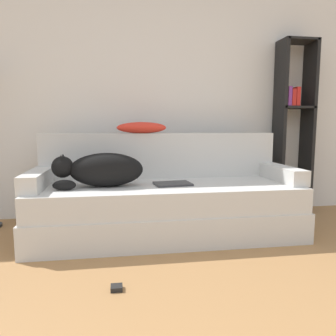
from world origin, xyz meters
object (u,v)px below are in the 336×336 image
at_px(dog, 101,170).
at_px(power_adapter, 117,288).
at_px(bookshelf, 293,120).
at_px(couch, 166,210).
at_px(laptop, 173,184).
at_px(throw_pillow, 142,128).

xyz_separation_m(dog, power_adapter, (0.12, -0.87, -0.58)).
bearing_deg(bookshelf, power_adapter, -141.98).
distance_m(couch, laptop, 0.25).
height_order(couch, dog, dog).
distance_m(laptop, bookshelf, 1.67).
distance_m(throw_pillow, power_adapter, 1.59).
height_order(dog, bookshelf, bookshelf).
bearing_deg(couch, throw_pillow, 117.72).
xyz_separation_m(dog, laptop, (0.60, -0.00, -0.13)).
bearing_deg(laptop, throw_pillow, 112.75).
height_order(couch, bookshelf, bookshelf).
bearing_deg(couch, power_adapter, -115.18).
xyz_separation_m(throw_pillow, bookshelf, (1.67, 0.23, 0.08)).
distance_m(throw_pillow, bookshelf, 1.69).
xyz_separation_m(laptop, power_adapter, (-0.48, -0.87, -0.45)).
bearing_deg(throw_pillow, couch, -62.28).
distance_m(bookshelf, power_adapter, 2.64).
distance_m(dog, laptop, 0.61).
bearing_deg(couch, laptop, -51.57).
relative_size(dog, bookshelf, 0.40).
height_order(throw_pillow, bookshelf, bookshelf).
relative_size(couch, bookshelf, 1.23).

